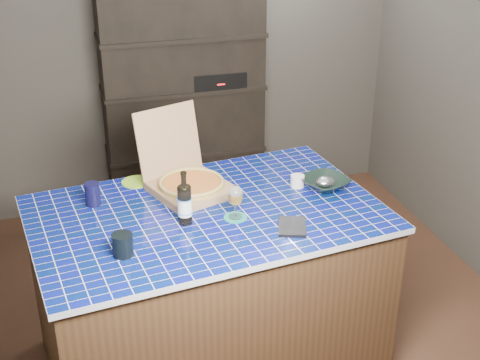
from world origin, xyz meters
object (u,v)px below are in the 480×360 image
object	(u,v)px
pizza_box	(189,181)
wine_glass	(235,196)
kitchen_island	(208,289)
mead_bottle	(185,203)
bowl	(325,183)
dvd_case	(292,227)

from	to	relation	value
pizza_box	wine_glass	distance (m)	0.40
kitchen_island	wine_glass	distance (m)	0.63
mead_bottle	bowl	bearing A→B (deg)	11.58
kitchen_island	dvd_case	distance (m)	0.68
kitchen_island	pizza_box	bearing A→B (deg)	91.02
pizza_box	bowl	distance (m)	0.75
pizza_box	mead_bottle	xyz separation A→B (m)	(-0.09, -0.34, 0.05)
pizza_box	dvd_case	world-z (taller)	pizza_box
mead_bottle	dvd_case	distance (m)	0.54
bowl	kitchen_island	bearing A→B (deg)	-173.20
dvd_case	wine_glass	bearing A→B (deg)	162.90
dvd_case	bowl	world-z (taller)	bowl
kitchen_island	bowl	world-z (taller)	bowl
bowl	dvd_case	bearing A→B (deg)	-131.79
wine_glass	pizza_box	bearing A→B (deg)	114.03
kitchen_island	pizza_box	xyz separation A→B (m)	(-0.04, 0.25, 0.55)
kitchen_island	bowl	xyz separation A→B (m)	(0.69, 0.08, 0.52)
kitchen_island	pizza_box	distance (m)	0.60
kitchen_island	mead_bottle	size ratio (longest dim) A/B	6.78
pizza_box	mead_bottle	bearing A→B (deg)	-125.24
wine_glass	bowl	distance (m)	0.61
kitchen_island	dvd_case	xyz separation A→B (m)	(0.37, -0.28, 0.50)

